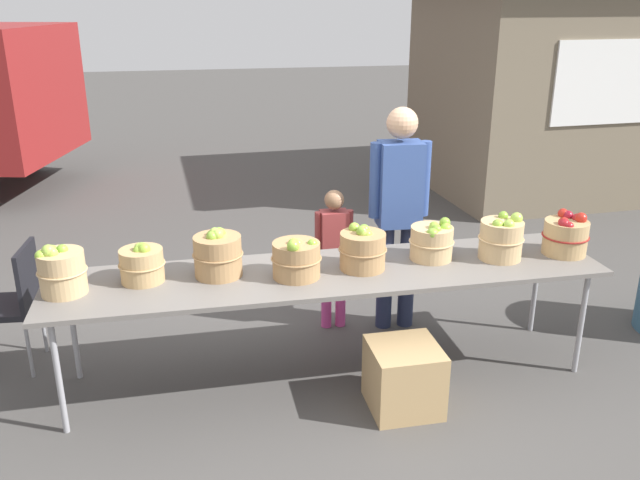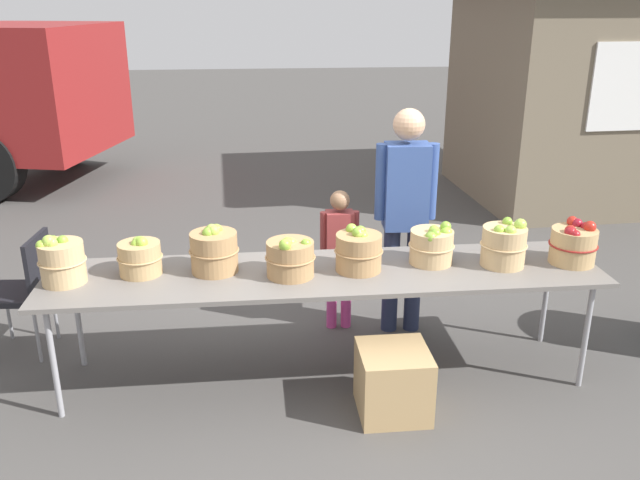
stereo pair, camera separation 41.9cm
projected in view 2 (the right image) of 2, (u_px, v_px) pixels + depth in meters
The scene contains 15 objects.
ground_plane at pixel (325, 374), 4.45m from camera, with size 40.00×40.00×0.00m, color #474442.
market_table at pixel (325, 276), 4.20m from camera, with size 3.50×0.76×0.75m.
apple_basket_green_0 at pixel (61, 261), 3.98m from camera, with size 0.28×0.28×0.32m.
apple_basket_green_1 at pixel (140, 257), 4.11m from camera, with size 0.28×0.28×0.25m.
apple_basket_green_2 at pixel (214, 250), 4.14m from camera, with size 0.31×0.31×0.30m.
apple_basket_green_3 at pixel (290, 258), 4.08m from camera, with size 0.31×0.31×0.28m.
apple_basket_green_4 at pixel (359, 251), 4.16m from camera, with size 0.31×0.31×0.29m.
apple_basket_green_5 at pixel (432, 245), 4.28m from camera, with size 0.30×0.30×0.28m.
apple_basket_green_6 at pixel (504, 245), 4.24m from camera, with size 0.30×0.30×0.31m.
apple_basket_red_0 at pixel (573, 244), 4.28m from camera, with size 0.31×0.31×0.29m.
vendor_adult at pixel (405, 205), 4.72m from camera, with size 0.44×0.24×1.67m.
child_customer at pixel (339, 249), 4.88m from camera, with size 0.29×0.15×1.08m.
food_kiosk at pixel (599, 83), 8.05m from camera, with size 3.63×3.05×2.74m.
folding_chair at pixel (26, 285), 4.59m from camera, with size 0.43×0.43×0.86m.
produce_crate at pixel (393, 382), 3.98m from camera, with size 0.42×0.42×0.42m, color tan.
Camera 2 is at (-0.43, -3.84, 2.38)m, focal length 37.31 mm.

